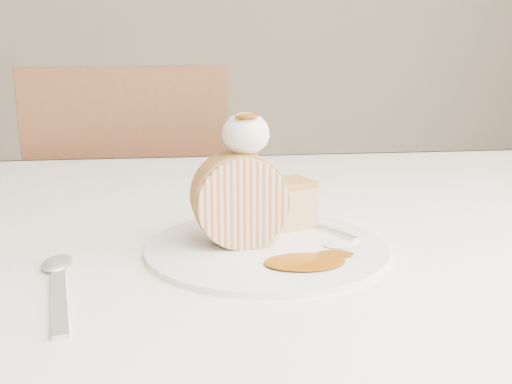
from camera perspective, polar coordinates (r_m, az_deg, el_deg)
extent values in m
cube|color=silver|center=(0.71, -1.80, -4.06)|extent=(1.40, 0.90, 0.04)
cube|color=silver|center=(1.17, -3.86, -3.18)|extent=(1.40, 0.01, 0.28)
cylinder|color=brown|center=(1.38, 23.90, -13.05)|extent=(0.06, 0.06, 0.71)
cube|color=brown|center=(1.52, -13.39, -6.11)|extent=(0.54, 0.54, 0.04)
cube|color=brown|center=(1.27, -12.34, 1.76)|extent=(0.43, 0.16, 0.46)
cylinder|color=brown|center=(1.81, -8.21, -10.55)|extent=(0.04, 0.04, 0.43)
cylinder|color=brown|center=(1.76, -20.24, -12.01)|extent=(0.04, 0.04, 0.43)
cylinder|color=brown|center=(1.49, -4.15, -15.98)|extent=(0.04, 0.04, 0.43)
cylinder|color=white|center=(0.59, 1.10, -5.56)|extent=(0.31, 0.31, 0.01)
cylinder|color=beige|center=(0.58, -1.64, -0.78)|extent=(0.10, 0.06, 0.09)
cube|color=#BF7F48|center=(0.64, 3.00, -1.41)|extent=(0.07, 0.07, 0.05)
ellipsoid|color=white|center=(0.57, -1.02, 5.86)|extent=(0.05, 0.05, 0.04)
ellipsoid|color=#834105|center=(0.56, -0.89, 8.12)|extent=(0.02, 0.02, 0.01)
cube|color=silver|center=(0.64, 6.59, -3.57)|extent=(0.09, 0.14, 0.00)
cube|color=silver|center=(0.49, -19.09, -10.24)|extent=(0.06, 0.16, 0.00)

